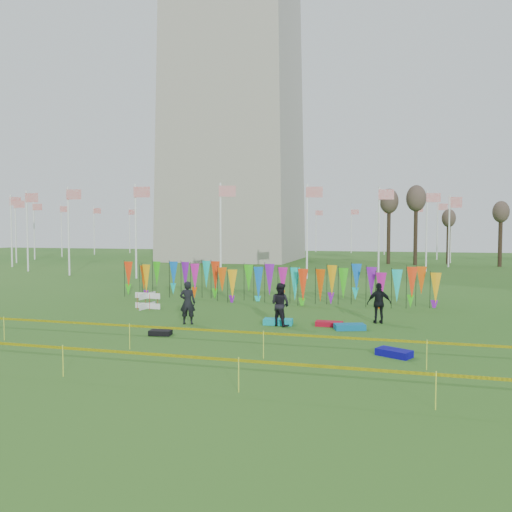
% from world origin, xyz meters
% --- Properties ---
extents(ground, '(160.00, 160.00, 0.00)m').
position_xyz_m(ground, '(0.00, 0.00, 0.00)').
color(ground, '#245718').
rests_on(ground, ground).
extents(flagpole_ring, '(57.40, 56.16, 8.00)m').
position_xyz_m(flagpole_ring, '(-14.00, 48.00, 4.00)').
color(flagpole_ring, white).
rests_on(flagpole_ring, ground).
extents(banner_row, '(18.64, 0.64, 2.10)m').
position_xyz_m(banner_row, '(0.28, 9.33, 1.22)').
color(banner_row, black).
rests_on(banner_row, ground).
extents(caution_tape_near, '(26.00, 0.02, 0.90)m').
position_xyz_m(caution_tape_near, '(-0.22, -2.76, 0.78)').
color(caution_tape_near, '#F6EA05').
rests_on(caution_tape_near, ground).
extents(caution_tape_far, '(26.00, 0.02, 0.90)m').
position_xyz_m(caution_tape_far, '(-0.22, -6.14, 0.78)').
color(caution_tape_far, '#F6EA05').
rests_on(caution_tape_far, ground).
extents(box_kite, '(0.77, 0.77, 0.86)m').
position_xyz_m(box_kite, '(-5.38, 5.42, 0.43)').
color(box_kite, red).
rests_on(box_kite, ground).
extents(person_left, '(0.77, 0.62, 1.89)m').
position_xyz_m(person_left, '(-1.69, 2.05, 0.95)').
color(person_left, black).
rests_on(person_left, ground).
extents(person_mid, '(1.05, 0.89, 1.85)m').
position_xyz_m(person_mid, '(2.31, 2.73, 0.93)').
color(person_mid, black).
rests_on(person_mid, ground).
extents(person_right, '(1.16, 0.82, 1.79)m').
position_xyz_m(person_right, '(6.40, 4.45, 0.90)').
color(person_right, black).
rests_on(person_right, ground).
extents(kite_bag_turquoise, '(1.30, 0.73, 0.25)m').
position_xyz_m(kite_bag_turquoise, '(2.16, 2.98, 0.13)').
color(kite_bag_turquoise, '#0CAAB7').
rests_on(kite_bag_turquoise, ground).
extents(kite_bag_blue, '(1.24, 1.02, 0.23)m').
position_xyz_m(kite_bag_blue, '(7.01, -1.36, 0.11)').
color(kite_bag_blue, '#0C0993').
rests_on(kite_bag_blue, ground).
extents(kite_bag_red, '(1.15, 0.54, 0.21)m').
position_xyz_m(kite_bag_red, '(4.36, 3.19, 0.11)').
color(kite_bag_red, '#B40C22').
rests_on(kite_bag_red, ground).
extents(kite_bag_black, '(0.90, 0.59, 0.20)m').
position_xyz_m(kite_bag_black, '(-1.82, -0.36, 0.10)').
color(kite_bag_black, black).
rests_on(kite_bag_black, ground).
extents(kite_bag_teal, '(1.37, 0.96, 0.24)m').
position_xyz_m(kite_bag_teal, '(5.26, 2.66, 0.12)').
color(kite_bag_teal, '#0B699E').
rests_on(kite_bag_teal, ground).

